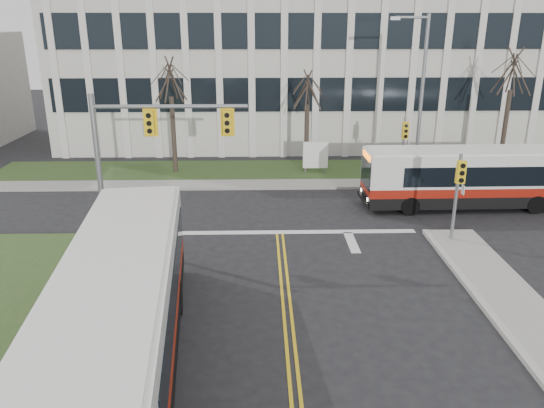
{
  "coord_description": "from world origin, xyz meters",
  "views": [
    {
      "loc": [
        -0.84,
        -13.44,
        8.84
      ],
      "look_at": [
        -0.38,
        6.27,
        2.0
      ],
      "focal_mm": 35.0,
      "sensor_mm": 36.0,
      "label": 1
    }
  ],
  "objects_px": {
    "bus_main": "(120,322)",
    "newspaper_box_blue": "(50,334)",
    "directory_sign": "(315,155)",
    "bus_cross": "(474,179)",
    "streetlight": "(419,90)"
  },
  "relations": [
    {
      "from": "bus_cross",
      "to": "newspaper_box_blue",
      "type": "height_order",
      "value": "bus_cross"
    },
    {
      "from": "bus_main",
      "to": "bus_cross",
      "type": "relative_size",
      "value": 1.14
    },
    {
      "from": "bus_main",
      "to": "newspaper_box_blue",
      "type": "relative_size",
      "value": 12.97
    },
    {
      "from": "bus_main",
      "to": "streetlight",
      "type": "bearing_deg",
      "value": 49.41
    },
    {
      "from": "bus_main",
      "to": "newspaper_box_blue",
      "type": "bearing_deg",
      "value": 145.28
    },
    {
      "from": "bus_cross",
      "to": "newspaper_box_blue",
      "type": "relative_size",
      "value": 11.39
    },
    {
      "from": "directory_sign",
      "to": "bus_cross",
      "type": "bearing_deg",
      "value": -40.18
    },
    {
      "from": "directory_sign",
      "to": "newspaper_box_blue",
      "type": "distance_m",
      "value": 20.17
    },
    {
      "from": "directory_sign",
      "to": "bus_cross",
      "type": "xyz_separation_m",
      "value": [
        7.23,
        -6.11,
        0.27
      ]
    },
    {
      "from": "streetlight",
      "to": "bus_cross",
      "type": "relative_size",
      "value": 0.85
    },
    {
      "from": "streetlight",
      "to": "directory_sign",
      "type": "height_order",
      "value": "streetlight"
    },
    {
      "from": "newspaper_box_blue",
      "to": "bus_cross",
      "type": "bearing_deg",
      "value": 49.92
    },
    {
      "from": "streetlight",
      "to": "bus_main",
      "type": "relative_size",
      "value": 0.75
    },
    {
      "from": "bus_main",
      "to": "newspaper_box_blue",
      "type": "xyz_separation_m",
      "value": [
        -2.4,
        1.33,
        -1.17
      ]
    },
    {
      "from": "streetlight",
      "to": "bus_main",
      "type": "height_order",
      "value": "streetlight"
    }
  ]
}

